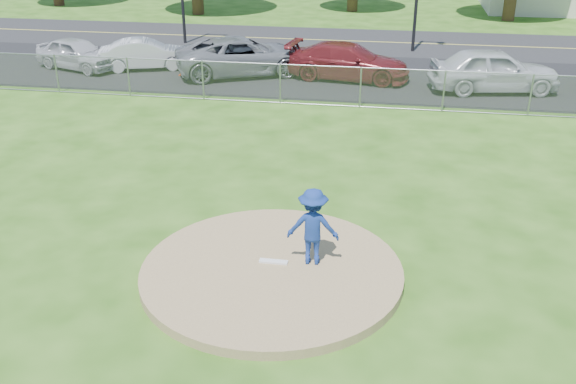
{
  "coord_description": "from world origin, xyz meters",
  "views": [
    {
      "loc": [
        2.23,
        -11.11,
        7.14
      ],
      "look_at": [
        0.0,
        2.0,
        1.0
      ],
      "focal_mm": 40.0,
      "sensor_mm": 36.0,
      "label": 1
    }
  ],
  "objects_px": {
    "pitcher": "(313,227)",
    "parked_car_silver": "(77,54)",
    "parked_car_white": "(146,54)",
    "parked_car_darkred": "(348,62)",
    "traffic_cone": "(183,67)",
    "parked_car_gray": "(243,56)",
    "parked_car_pearl": "(494,70)"
  },
  "relations": [
    {
      "from": "parked_car_gray",
      "to": "parked_car_pearl",
      "type": "xyz_separation_m",
      "value": [
        10.46,
        -0.92,
        0.05
      ]
    },
    {
      "from": "pitcher",
      "to": "parked_car_gray",
      "type": "distance_m",
      "value": 16.46
    },
    {
      "from": "traffic_cone",
      "to": "parked_car_darkred",
      "type": "height_order",
      "value": "parked_car_darkred"
    },
    {
      "from": "pitcher",
      "to": "traffic_cone",
      "type": "relative_size",
      "value": 2.4
    },
    {
      "from": "parked_car_darkred",
      "to": "parked_car_white",
      "type": "bearing_deg",
      "value": 96.02
    },
    {
      "from": "parked_car_silver",
      "to": "parked_car_darkred",
      "type": "relative_size",
      "value": 0.78
    },
    {
      "from": "parked_car_silver",
      "to": "pitcher",
      "type": "bearing_deg",
      "value": -119.82
    },
    {
      "from": "parked_car_silver",
      "to": "parked_car_gray",
      "type": "bearing_deg",
      "value": -67.33
    },
    {
      "from": "parked_car_white",
      "to": "parked_car_darkred",
      "type": "xyz_separation_m",
      "value": [
        9.15,
        -0.25,
        0.09
      ]
    },
    {
      "from": "pitcher",
      "to": "parked_car_silver",
      "type": "xyz_separation_m",
      "value": [
        -12.76,
        15.33,
        -0.32
      ]
    },
    {
      "from": "parked_car_gray",
      "to": "parked_car_silver",
      "type": "bearing_deg",
      "value": 67.68
    },
    {
      "from": "parked_car_white",
      "to": "parked_car_darkred",
      "type": "relative_size",
      "value": 0.78
    },
    {
      "from": "traffic_cone",
      "to": "parked_car_gray",
      "type": "bearing_deg",
      "value": 11.77
    },
    {
      "from": "traffic_cone",
      "to": "parked_car_silver",
      "type": "distance_m",
      "value": 5.04
    },
    {
      "from": "traffic_cone",
      "to": "parked_car_darkred",
      "type": "relative_size",
      "value": 0.13
    },
    {
      "from": "parked_car_gray",
      "to": "parked_car_darkred",
      "type": "relative_size",
      "value": 1.12
    },
    {
      "from": "parked_car_gray",
      "to": "parked_car_pearl",
      "type": "height_order",
      "value": "parked_car_pearl"
    },
    {
      "from": "parked_car_darkred",
      "to": "pitcher",
      "type": "bearing_deg",
      "value": -170.29
    },
    {
      "from": "pitcher",
      "to": "parked_car_white",
      "type": "xyz_separation_m",
      "value": [
        -9.73,
        15.86,
        -0.35
      ]
    },
    {
      "from": "parked_car_silver",
      "to": "parked_car_pearl",
      "type": "relative_size",
      "value": 0.81
    },
    {
      "from": "traffic_cone",
      "to": "parked_car_darkred",
      "type": "distance_m",
      "value": 7.19
    },
    {
      "from": "parked_car_white",
      "to": "parked_car_darkred",
      "type": "distance_m",
      "value": 9.16
    },
    {
      "from": "traffic_cone",
      "to": "parked_car_pearl",
      "type": "xyz_separation_m",
      "value": [
        13.03,
        -0.38,
        0.51
      ]
    },
    {
      "from": "traffic_cone",
      "to": "parked_car_pearl",
      "type": "distance_m",
      "value": 13.04
    },
    {
      "from": "parked_car_darkred",
      "to": "parked_car_pearl",
      "type": "relative_size",
      "value": 1.03
    },
    {
      "from": "parked_car_silver",
      "to": "parked_car_gray",
      "type": "height_order",
      "value": "parked_car_gray"
    },
    {
      "from": "parked_car_silver",
      "to": "parked_car_gray",
      "type": "relative_size",
      "value": 0.7
    },
    {
      "from": "parked_car_darkred",
      "to": "parked_car_pearl",
      "type": "distance_m",
      "value": 5.93
    },
    {
      "from": "pitcher",
      "to": "parked_car_pearl",
      "type": "relative_size",
      "value": 0.33
    },
    {
      "from": "pitcher",
      "to": "parked_car_pearl",
      "type": "bearing_deg",
      "value": -112.27
    },
    {
      "from": "traffic_cone",
      "to": "parked_car_white",
      "type": "relative_size",
      "value": 0.17
    },
    {
      "from": "pitcher",
      "to": "parked_car_silver",
      "type": "bearing_deg",
      "value": -52.71
    }
  ]
}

